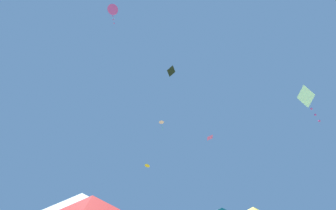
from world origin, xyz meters
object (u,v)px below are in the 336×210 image
at_px(kite_magenta_delta, 113,10).
at_px(kite_pink_delta, 162,122).
at_px(kite_orange_delta, 147,165).
at_px(canopy_tent_red, 91,206).
at_px(canopy_tent_white, 81,203).
at_px(kite_magenta_diamond, 210,137).
at_px(kite_white_diamond, 306,98).
at_px(kite_black_diamond, 171,71).

height_order(kite_magenta_delta, kite_pink_delta, kite_magenta_delta).
bearing_deg(kite_orange_delta, canopy_tent_red, -98.61).
xyz_separation_m(canopy_tent_white, canopy_tent_red, (1.37, -3.88, -0.48)).
xyz_separation_m(canopy_tent_white, kite_pink_delta, (6.20, 14.71, 11.95)).
relative_size(kite_pink_delta, kite_magenta_diamond, 1.09).
distance_m(canopy_tent_red, kite_orange_delta, 21.77).
distance_m(kite_orange_delta, kite_white_diamond, 21.08).
relative_size(kite_magenta_delta, kite_pink_delta, 2.06).
height_order(canopy_tent_red, kite_orange_delta, kite_orange_delta).
bearing_deg(kite_pink_delta, kite_magenta_diamond, 16.12).
height_order(kite_orange_delta, kite_white_diamond, kite_white_diamond).
distance_m(kite_pink_delta, kite_white_diamond, 18.60).
bearing_deg(kite_magenta_delta, kite_orange_delta, 65.87).
height_order(canopy_tent_white, kite_white_diamond, kite_white_diamond).
distance_m(canopy_tent_red, kite_pink_delta, 22.88).
xyz_separation_m(kite_orange_delta, kite_white_diamond, (13.55, -15.92, 2.68)).
bearing_deg(kite_magenta_diamond, kite_magenta_delta, -140.33).
bearing_deg(kite_magenta_delta, canopy_tent_red, -76.20).
bearing_deg(canopy_tent_red, canopy_tent_white, 109.44).
xyz_separation_m(canopy_tent_red, kite_pink_delta, (4.83, 18.60, 12.42)).
bearing_deg(kite_white_diamond, kite_pink_delta, 130.12).
bearing_deg(canopy_tent_white, kite_magenta_delta, 99.09).
xyz_separation_m(canopy_tent_white, kite_orange_delta, (4.47, 16.60, 6.23)).
height_order(kite_magenta_delta, kite_white_diamond, kite_magenta_delta).
relative_size(kite_magenta_delta, kite_white_diamond, 0.85).
height_order(kite_black_diamond, kite_orange_delta, kite_black_diamond).
relative_size(canopy_tent_white, kite_magenta_delta, 1.39).
height_order(kite_white_diamond, kite_magenta_diamond, kite_magenta_diamond).
xyz_separation_m(kite_orange_delta, kite_magenta_diamond, (9.23, 0.28, 4.50)).
bearing_deg(canopy_tent_red, kite_magenta_diamond, 59.30).
relative_size(kite_white_diamond, kite_magenta_diamond, 2.64).
bearing_deg(kite_white_diamond, canopy_tent_white, -177.83).
distance_m(kite_black_diamond, kite_magenta_diamond, 12.26).
bearing_deg(kite_magenta_delta, kite_white_diamond, -12.56).
xyz_separation_m(kite_magenta_delta, kite_orange_delta, (5.25, 11.73, -16.17)).
bearing_deg(kite_orange_delta, canopy_tent_white, -105.08).
relative_size(canopy_tent_white, kite_magenta_diamond, 3.13).
bearing_deg(kite_black_diamond, kite_white_diamond, -34.82).
distance_m(kite_magenta_delta, kite_pink_delta, 15.96).
xyz_separation_m(kite_orange_delta, kite_pink_delta, (1.73, -1.89, 5.72)).
bearing_deg(kite_pink_delta, kite_black_diamond, -84.26).
bearing_deg(kite_magenta_delta, kite_pink_delta, 54.65).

